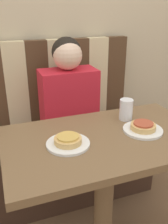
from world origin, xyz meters
TOP-DOWN VIEW (x-y plane):
  - wall_back at (0.00, 0.95)m, footprint 7.00×0.05m
  - booth_seat at (0.00, 0.60)m, footprint 1.09×0.58m
  - booth_backrest at (-0.00, 0.86)m, footprint 1.09×0.07m
  - dining_table at (0.00, 0.00)m, footprint 0.95×0.57m
  - person at (0.00, 0.60)m, footprint 0.37×0.22m
  - plate_left at (-0.19, -0.01)m, footprint 0.19×0.19m
  - plate_right at (0.19, -0.01)m, footprint 0.19×0.19m
  - pizza_left at (-0.19, -0.01)m, footprint 0.12×0.12m
  - pizza_right at (0.19, -0.01)m, footprint 0.12×0.12m
  - drinking_cup at (0.18, 0.14)m, footprint 0.07×0.07m

SIDE VIEW (x-z plane):
  - booth_seat at x=0.00m, z-range 0.00..0.47m
  - dining_table at x=0.00m, z-range 0.25..0.98m
  - plate_left at x=-0.19m, z-range 0.73..0.74m
  - plate_right at x=0.19m, z-range 0.73..0.74m
  - pizza_left at x=-0.19m, z-range 0.74..0.77m
  - pizza_right at x=0.19m, z-range 0.74..0.77m
  - booth_backrest at x=0.00m, z-range 0.47..1.07m
  - person at x=0.00m, z-range 0.46..1.10m
  - drinking_cup at x=0.18m, z-range 0.73..0.84m
  - wall_back at x=0.00m, z-range 0.00..2.60m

